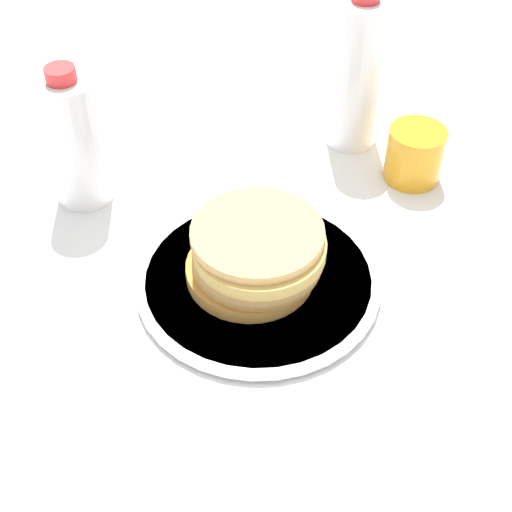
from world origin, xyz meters
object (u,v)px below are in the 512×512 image
Objects in this scene: pancake_stack at (257,254)px; juice_glass at (415,154)px; plate at (256,280)px; water_bottle_near at (75,141)px; water_bottle_mid at (357,74)px.

juice_glass is (0.27, 0.12, -0.01)m from pancake_stack.
plate is 3.74× the size of juice_glass.
water_bottle_near is at bearing 165.88° from juice_glass.
pancake_stack is 0.30m from juice_glass.
water_bottle_mid is (-0.04, 0.11, 0.07)m from juice_glass.
juice_glass is 0.40× the size of water_bottle_near.
plate is 1.77× the size of pancake_stack.
pancake_stack is (0.00, 0.00, 0.04)m from plate.
plate is at bearing -54.91° from water_bottle_near.
water_bottle_mid is (0.23, 0.23, 0.06)m from pancake_stack.
water_bottle_near is at bearing 125.64° from pancake_stack.
water_bottle_near is (-0.17, 0.23, 0.04)m from pancake_stack.
juice_glass is at bearing -14.12° from water_bottle_near.
water_bottle_mid reaches higher than juice_glass.
juice_glass reaches higher than plate.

